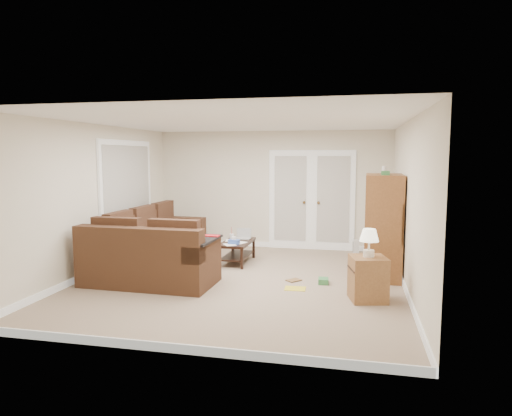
% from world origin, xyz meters
% --- Properties ---
extents(floor, '(5.50, 5.50, 0.00)m').
position_xyz_m(floor, '(0.00, 0.00, 0.00)').
color(floor, gray).
rests_on(floor, ground).
extents(ceiling, '(5.00, 5.50, 0.02)m').
position_xyz_m(ceiling, '(0.00, 0.00, 2.50)').
color(ceiling, white).
rests_on(ceiling, wall_back).
extents(wall_left, '(0.02, 5.50, 2.50)m').
position_xyz_m(wall_left, '(-2.50, 0.00, 1.25)').
color(wall_left, silver).
rests_on(wall_left, floor).
extents(wall_right, '(0.02, 5.50, 2.50)m').
position_xyz_m(wall_right, '(2.50, 0.00, 1.25)').
color(wall_right, silver).
rests_on(wall_right, floor).
extents(wall_back, '(5.00, 0.02, 2.50)m').
position_xyz_m(wall_back, '(0.00, 2.75, 1.25)').
color(wall_back, silver).
rests_on(wall_back, floor).
extents(wall_front, '(5.00, 0.02, 2.50)m').
position_xyz_m(wall_front, '(0.00, -2.75, 1.25)').
color(wall_front, silver).
rests_on(wall_front, floor).
extents(baseboards, '(5.00, 5.50, 0.10)m').
position_xyz_m(baseboards, '(0.00, 0.00, 0.05)').
color(baseboards, white).
rests_on(baseboards, floor).
extents(french_doors, '(1.80, 0.05, 2.13)m').
position_xyz_m(french_doors, '(0.85, 2.71, 1.04)').
color(french_doors, white).
rests_on(french_doors, floor).
extents(window_left, '(0.05, 1.92, 1.42)m').
position_xyz_m(window_left, '(-2.46, 1.00, 1.55)').
color(window_left, white).
rests_on(window_left, wall_left).
extents(sectional_sofa, '(2.06, 3.10, 0.94)m').
position_xyz_m(sectional_sofa, '(-1.61, 0.26, 0.37)').
color(sectional_sofa, '#482C1B').
rests_on(sectional_sofa, floor).
extents(coffee_table, '(0.50, 0.99, 0.67)m').
position_xyz_m(coffee_table, '(-0.37, 1.19, 0.22)').
color(coffee_table, black).
rests_on(coffee_table, floor).
extents(tv_armoire, '(0.61, 1.07, 1.81)m').
position_xyz_m(tv_armoire, '(2.20, 0.75, 0.85)').
color(tv_armoire, brown).
rests_on(tv_armoire, floor).
extents(side_cabinet, '(0.56, 0.56, 0.99)m').
position_xyz_m(side_cabinet, '(1.94, -0.59, 0.36)').
color(side_cabinet, brown).
rests_on(side_cabinet, floor).
extents(space_heater, '(0.13, 0.11, 0.28)m').
position_xyz_m(space_heater, '(1.79, 2.45, 0.14)').
color(space_heater, silver).
rests_on(space_heater, floor).
extents(floor_magazine, '(0.32, 0.26, 0.01)m').
position_xyz_m(floor_magazine, '(0.90, -0.26, 0.00)').
color(floor_magazine, yellow).
rests_on(floor_magazine, floor).
extents(floor_greenbox, '(0.17, 0.22, 0.08)m').
position_xyz_m(floor_greenbox, '(1.29, 0.11, 0.04)').
color(floor_greenbox, '#3B8345').
rests_on(floor_greenbox, floor).
extents(floor_book, '(0.27, 0.28, 0.02)m').
position_xyz_m(floor_book, '(0.76, 0.22, 0.01)').
color(floor_book, brown).
rests_on(floor_book, floor).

